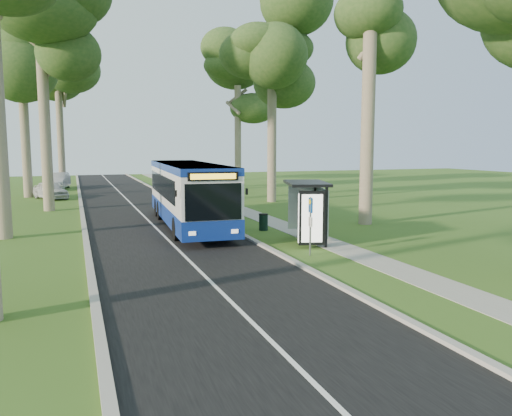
{
  "coord_description": "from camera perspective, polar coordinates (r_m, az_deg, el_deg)",
  "views": [
    {
      "loc": [
        -7.38,
        -17.3,
        4.24
      ],
      "look_at": [
        -0.1,
        2.61,
        1.6
      ],
      "focal_mm": 35.0,
      "sensor_mm": 36.0,
      "label": 1
    }
  ],
  "objects": [
    {
      "name": "ground",
      "position": [
        19.28,
        2.98,
        -5.62
      ],
      "size": [
        120.0,
        120.0,
        0.0
      ],
      "primitive_type": "plane",
      "color": "#38581B",
      "rests_on": "ground"
    },
    {
      "name": "road",
      "position": [
        27.89,
        -11.85,
        -1.78
      ],
      "size": [
        7.0,
        100.0,
        0.02
      ],
      "primitive_type": "cube",
      "color": "black",
      "rests_on": "ground"
    },
    {
      "name": "kerb_east",
      "position": [
        28.58,
        -4.89,
        -1.34
      ],
      "size": [
        0.25,
        100.0,
        0.12
      ],
      "primitive_type": "cube",
      "color": "#9E9B93",
      "rests_on": "ground"
    },
    {
      "name": "kerb_west",
      "position": [
        27.62,
        -19.06,
        -2.0
      ],
      "size": [
        0.25,
        100.0,
        0.12
      ],
      "primitive_type": "cube",
      "color": "#9E9B93",
      "rests_on": "ground"
    },
    {
      "name": "centre_line",
      "position": [
        27.89,
        -11.85,
        -1.75
      ],
      "size": [
        0.12,
        100.0,
        0.0
      ],
      "primitive_type": "cube",
      "color": "white",
      "rests_on": "road"
    },
    {
      "name": "footpath",
      "position": [
        29.51,
        0.74,
        -1.14
      ],
      "size": [
        1.5,
        100.0,
        0.02
      ],
      "primitive_type": "cube",
      "color": "gray",
      "rests_on": "ground"
    },
    {
      "name": "bus",
      "position": [
        26.46,
        -7.73,
        1.59
      ],
      "size": [
        3.31,
        12.7,
        3.34
      ],
      "rotation": [
        0.0,
        0.0,
        -0.05
      ],
      "color": "white",
      "rests_on": "ground"
    },
    {
      "name": "bus_stop_sign",
      "position": [
        19.37,
        6.24,
        -1.24
      ],
      "size": [
        0.08,
        0.32,
        2.29
      ],
      "rotation": [
        0.0,
        0.0,
        -0.04
      ],
      "color": "gray",
      "rests_on": "ground"
    },
    {
      "name": "bus_shelter",
      "position": [
        21.71,
        6.61,
        0.85
      ],
      "size": [
        2.5,
        3.47,
        2.68
      ],
      "rotation": [
        0.0,
        0.0,
        -0.29
      ],
      "color": "black",
      "rests_on": "ground"
    },
    {
      "name": "litter_bin",
      "position": [
        25.19,
        0.86,
        -1.6
      ],
      "size": [
        0.48,
        0.48,
        0.85
      ],
      "rotation": [
        0.0,
        0.0,
        0.22
      ],
      "color": "black",
      "rests_on": "ground"
    },
    {
      "name": "car_white",
      "position": [
        43.47,
        -22.44,
        1.9
      ],
      "size": [
        3.14,
        4.49,
        1.42
      ],
      "primitive_type": "imported",
      "rotation": [
        0.0,
        0.0,
        0.39
      ],
      "color": "silver",
      "rests_on": "ground"
    },
    {
      "name": "car_silver",
      "position": [
        53.0,
        -21.72,
        2.89
      ],
      "size": [
        2.41,
        5.16,
        1.63
      ],
      "primitive_type": "imported",
      "rotation": [
        0.0,
        0.0,
        -0.14
      ],
      "color": "#989A9F",
      "rests_on": "ground"
    },
    {
      "name": "tree_west_c",
      "position": [
        36.14,
        -23.47,
        18.64
      ],
      "size": [
        5.2,
        5.2,
        15.96
      ],
      "color": "#7A6B56",
      "rests_on": "ground"
    },
    {
      "name": "tree_west_d",
      "position": [
        46.29,
        -25.41,
        17.46
      ],
      "size": [
        5.2,
        5.2,
        17.72
      ],
      "color": "#7A6B56",
      "rests_on": "ground"
    },
    {
      "name": "tree_west_e",
      "position": [
        55.83,
        -21.75,
        14.46
      ],
      "size": [
        5.2,
        5.2,
        16.04
      ],
      "color": "#7A6B56",
      "rests_on": "ground"
    },
    {
      "name": "tree_east_c",
      "position": [
        38.77,
        1.87,
        18.21
      ],
      "size": [
        5.2,
        5.2,
        15.82
      ],
      "color": "#7A6B56",
      "rests_on": "ground"
    },
    {
      "name": "tree_east_d",
      "position": [
        50.1,
        -2.11,
        14.01
      ],
      "size": [
        5.2,
        5.2,
        13.85
      ],
      "color": "#7A6B56",
      "rests_on": "ground"
    }
  ]
}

